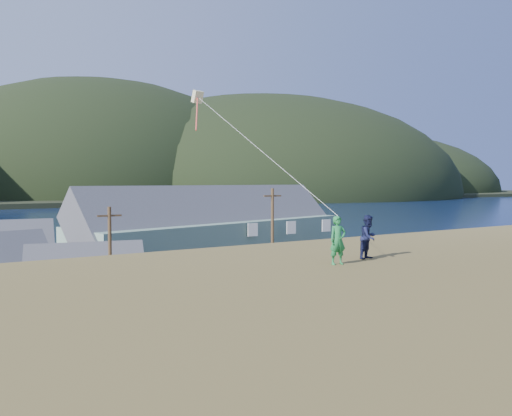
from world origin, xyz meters
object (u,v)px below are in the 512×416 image
(lodge, at_px, (216,231))
(kite_flyer_green, at_px, (338,240))
(shed_white, at_px, (86,284))
(kite_flyer_navy, at_px, (369,237))

(lodge, bearing_deg, kite_flyer_green, -124.46)
(lodge, xyz_separation_m, shed_white, (-17.09, -13.09, -1.91))
(kite_flyer_green, relative_size, kite_flyer_navy, 1.03)
(kite_flyer_navy, bearing_deg, shed_white, 85.97)
(lodge, height_order, shed_white, lodge)
(shed_white, height_order, kite_flyer_green, kite_flyer_green)
(shed_white, relative_size, kite_flyer_green, 5.57)
(shed_white, bearing_deg, kite_flyer_green, -71.09)
(lodge, height_order, kite_flyer_navy, lodge)
(lodge, relative_size, kite_flyer_green, 20.59)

